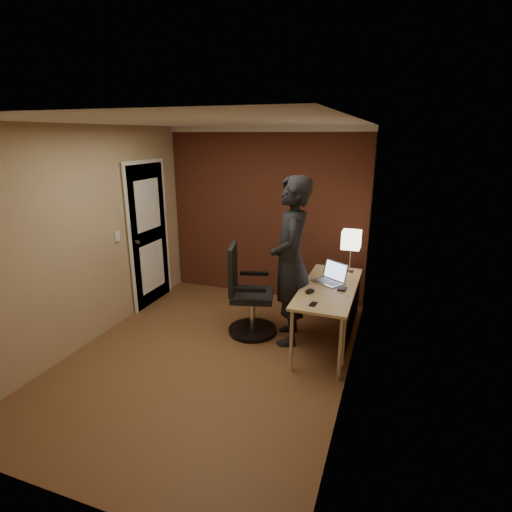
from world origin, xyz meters
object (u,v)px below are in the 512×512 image
wallet (342,289)px  laptop (332,277)px  phone (313,304)px  office_chair (247,296)px  desk (335,298)px  mouse (309,291)px  desk_lamp (351,240)px  person (291,262)px

wallet → laptop: bearing=125.9°
phone → office_chair: (-0.92, 0.51, -0.25)m
desk → mouse: bearing=-132.0°
desk_lamp → person: bearing=-135.2°
mouse → phone: mouse is taller
desk_lamp → person: size_ratio=0.27×
desk_lamp → laptop: bearing=-110.7°
desk → wallet: 0.17m
phone → office_chair: office_chair is taller
laptop → mouse: laptop is taller
desk → office_chair: 1.07m
desk → laptop: size_ratio=3.59×
desk → mouse: size_ratio=15.00×
desk_lamp → person: (-0.60, -0.60, -0.16)m
laptop → mouse: 0.46m
person → mouse: bearing=35.2°
phone → person: 0.70m
wallet → person: person is taller
wallet → desk: bearing=144.3°
mouse → person: (-0.28, 0.24, 0.24)m
mouse → wallet: 0.39m
person → phone: bearing=21.1°
phone → wallet: (0.22, 0.51, 0.01)m
desk_lamp → laptop: size_ratio=1.28×
laptop → wallet: laptop is taller
desk_lamp → office_chair: desk_lamp is taller
desk → person: 0.65m
laptop → office_chair: bearing=-168.0°
desk → laptop: bearing=115.5°
office_chair → person: bearing=1.9°
desk_lamp → phone: bearing=-100.9°
laptop → mouse: size_ratio=4.18×
laptop → office_chair: (-0.99, -0.21, -0.30)m
wallet → person: bearing=177.7°
laptop → phone: (-0.06, -0.72, -0.06)m
phone → person: (-0.38, 0.53, 0.25)m
mouse → desk_lamp: bearing=90.7°
wallet → office_chair: office_chair is taller
desk → office_chair: bearing=-177.2°
desk_lamp → office_chair: size_ratio=0.48×
desk → office_chair: office_chair is taller
wallet → desk_lamp: bearing=90.1°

